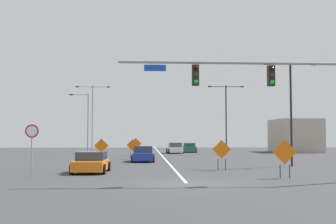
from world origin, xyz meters
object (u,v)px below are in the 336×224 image
construction_sign_left_lane (133,146)px  stop_sign (32,140)px  construction_sign_right_shoulder (285,153)px  car_orange_near (91,163)px  construction_sign_median_near (222,151)px  car_green_passing (189,148)px  construction_sign_right_lane (101,147)px  street_lamp_near_left (92,113)px  street_lamp_far_right (291,104)px  street_lamp_far_left (86,120)px  car_white_distant (175,148)px  street_lamp_mid_right (226,113)px  traffic_signal_assembly (269,86)px  car_blue_approaching (143,154)px  construction_sign_left_shoulder (136,144)px

construction_sign_left_lane → stop_sign: bearing=-105.4°
construction_sign_right_shoulder → car_orange_near: construction_sign_right_shoulder is taller
construction_sign_median_near → car_green_passing: 32.28m
construction_sign_right_lane → street_lamp_near_left: bearing=99.6°
street_lamp_far_right → construction_sign_right_shoulder: 10.18m
street_lamp_far_left → construction_sign_median_near: size_ratio=3.73×
street_lamp_far_right → car_white_distant: street_lamp_far_right is taller
car_green_passing → stop_sign: bearing=-109.2°
street_lamp_mid_right → car_white_distant: street_lamp_mid_right is taller
stop_sign → street_lamp_mid_right: bearing=60.5°
traffic_signal_assembly → street_lamp_mid_right: (4.21, 33.15, 0.45)m
construction_sign_left_lane → car_blue_approaching: bearing=-74.3°
construction_sign_right_shoulder → construction_sign_left_shoulder: (-8.83, 27.73, -0.01)m
street_lamp_far_left → car_green_passing: bearing=27.5°
stop_sign → construction_sign_right_lane: 15.97m
construction_sign_median_near → car_blue_approaching: 11.76m
street_lamp_far_left → car_blue_approaching: (7.25, -14.66, -3.69)m
street_lamp_mid_right → car_blue_approaching: 18.91m
stop_sign → car_green_passing: bearing=70.8°
street_lamp_far_right → construction_sign_right_shoulder: (-3.54, -8.89, -3.48)m
stop_sign → street_lamp_mid_right: (16.91, 29.83, 3.22)m
street_lamp_near_left → construction_sign_right_shoulder: (15.05, -35.92, -4.19)m
stop_sign → street_lamp_near_left: 34.95m
street_lamp_far_left → street_lamp_mid_right: street_lamp_mid_right is taller
construction_sign_left_shoulder → street_lamp_near_left: bearing=127.2°
street_lamp_far_left → construction_sign_median_near: bearing=-63.2°
traffic_signal_assembly → construction_sign_right_lane: traffic_signal_assembly is taller
street_lamp_far_right → construction_sign_right_shoulder: size_ratio=3.74×
traffic_signal_assembly → car_orange_near: bearing=146.5°
traffic_signal_assembly → street_lamp_mid_right: bearing=82.8°
construction_sign_median_near → construction_sign_right_lane: (-9.35, 11.29, 0.02)m
construction_sign_median_near → street_lamp_mid_right: bearing=78.3°
construction_sign_median_near → traffic_signal_assembly: bearing=-82.4°
traffic_signal_assembly → construction_sign_left_lane: bearing=108.8°
construction_sign_median_near → construction_sign_right_lane: bearing=129.6°
street_lamp_mid_right → traffic_signal_assembly: bearing=-97.2°
construction_sign_right_shoulder → car_green_passing: (-1.38, 37.90, -0.71)m
street_lamp_near_left → construction_sign_left_shoulder: bearing=-52.8°
stop_sign → construction_sign_right_lane: size_ratio=1.41×
street_lamp_far_left → construction_sign_left_lane: 12.82m
stop_sign → car_white_distant: (10.50, 33.43, -1.42)m
stop_sign → construction_sign_left_shoulder: stop_sign is taller
street_lamp_far_left → construction_sign_right_lane: bearing=-76.5°
street_lamp_far_right → car_white_distant: bearing=105.7°
street_lamp_near_left → car_green_passing: size_ratio=2.42×
street_lamp_mid_right → construction_sign_right_lane: street_lamp_mid_right is taller
construction_sign_left_shoulder → car_green_passing: 12.63m
street_lamp_far_right → construction_sign_median_near: street_lamp_far_right is taller
construction_sign_right_shoulder → construction_sign_median_near: construction_sign_right_shoulder is taller
construction_sign_left_shoulder → car_green_passing: construction_sign_left_shoulder is taller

